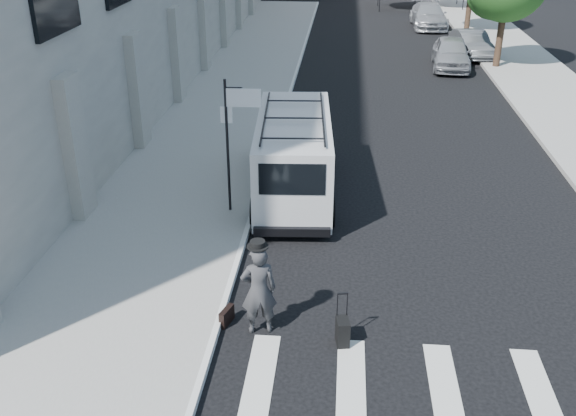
% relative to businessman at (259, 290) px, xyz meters
% --- Properties ---
extents(ground, '(120.00, 120.00, 0.00)m').
position_rel_businessman_xyz_m(ground, '(1.18, 1.75, -0.94)').
color(ground, black).
rests_on(ground, ground).
extents(sidewalk_left, '(4.50, 48.00, 0.15)m').
position_rel_businessman_xyz_m(sidewalk_left, '(-3.07, 17.75, -0.86)').
color(sidewalk_left, gray).
rests_on(sidewalk_left, ground).
extents(sidewalk_right, '(4.00, 56.00, 0.15)m').
position_rel_businessman_xyz_m(sidewalk_right, '(10.18, 21.75, -0.86)').
color(sidewalk_right, gray).
rests_on(sidewalk_right, ground).
extents(sign_pole, '(1.03, 0.07, 3.50)m').
position_rel_businessman_xyz_m(sign_pole, '(-1.19, 4.95, 1.72)').
color(sign_pole, black).
rests_on(sign_pole, sidewalk_left).
extents(businessman, '(0.77, 0.60, 1.88)m').
position_rel_businessman_xyz_m(businessman, '(0.00, 0.00, 0.00)').
color(businessman, '#343437').
rests_on(businessman, ground).
extents(briefcase, '(0.25, 0.46, 0.34)m').
position_rel_businessman_xyz_m(briefcase, '(-0.68, 0.18, -0.77)').
color(briefcase, black).
rests_on(briefcase, ground).
extents(suitcase, '(0.29, 0.40, 1.03)m').
position_rel_businessman_xyz_m(suitcase, '(1.61, -0.25, -0.66)').
color(suitcase, black).
rests_on(suitcase, ground).
extents(cargo_van, '(2.42, 6.11, 2.26)m').
position_rel_businessman_xyz_m(cargo_van, '(0.14, 6.45, 0.24)').
color(cargo_van, silver).
rests_on(cargo_van, ground).
extents(parked_car_a, '(2.08, 4.43, 1.47)m').
position_rel_businessman_xyz_m(parked_car_a, '(6.58, 21.74, -0.20)').
color(parked_car_a, '#94969B').
rests_on(parked_car_a, ground).
extents(parked_car_b, '(1.94, 4.18, 1.33)m').
position_rel_businessman_xyz_m(parked_car_b, '(7.98, 24.36, -0.28)').
color(parked_car_b, '#4C4F53').
rests_on(parked_car_b, ground).
extents(parked_car_c, '(2.14, 5.09, 1.47)m').
position_rel_businessman_xyz_m(parked_car_c, '(6.64, 32.51, -0.20)').
color(parked_car_c, '#989A9F').
rests_on(parked_car_c, ground).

